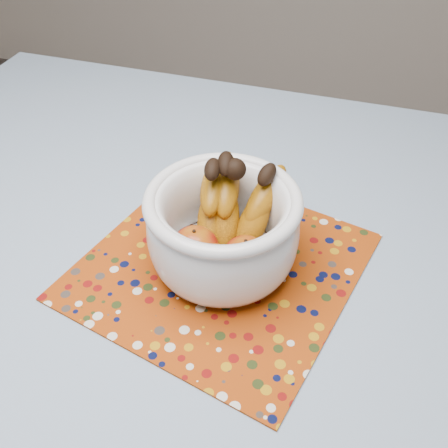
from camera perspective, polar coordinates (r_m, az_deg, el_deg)
name	(u,v)px	position (r m, az deg, el deg)	size (l,w,h in m)	color
table	(144,307)	(0.90, -8.67, -8.93)	(1.20, 1.20, 0.75)	brown
tablecloth	(139,274)	(0.84, -9.22, -5.41)	(1.32, 1.32, 0.01)	slate
placemat	(220,266)	(0.84, -0.44, -4.57)	(0.40, 0.40, 0.00)	#903307
fruit_bowl	(226,222)	(0.79, 0.24, 0.24)	(0.23, 0.25, 0.18)	white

